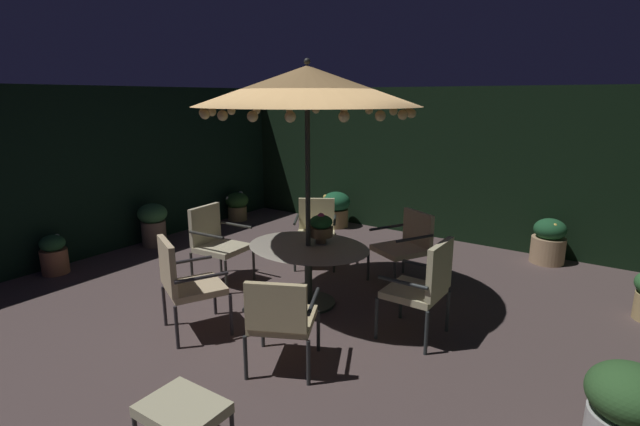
# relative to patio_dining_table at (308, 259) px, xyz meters

# --- Properties ---
(ground_plane) EXTENTS (7.99, 7.73, 0.02)m
(ground_plane) POSITION_rel_patio_dining_table_xyz_m (-0.08, -0.06, -0.58)
(ground_plane) COLOR brown
(hedge_backdrop_rear) EXTENTS (7.99, 0.30, 2.58)m
(hedge_backdrop_rear) POSITION_rel_patio_dining_table_xyz_m (-0.08, 3.65, 0.72)
(hedge_backdrop_rear) COLOR black
(hedge_backdrop_rear) RESTS_ON ground_plane
(hedge_backdrop_left) EXTENTS (0.30, 7.73, 2.58)m
(hedge_backdrop_left) POSITION_rel_patio_dining_table_xyz_m (-3.92, -0.06, 0.72)
(hedge_backdrop_left) COLOR black
(hedge_backdrop_left) RESTS_ON ground_plane
(patio_dining_table) EXTENTS (1.49, 1.21, 0.73)m
(patio_dining_table) POSITION_rel_patio_dining_table_xyz_m (0.00, 0.00, 0.00)
(patio_dining_table) COLOR #29322B
(patio_dining_table) RESTS_ON ground_plane
(patio_umbrella) EXTENTS (2.48, 2.48, 2.82)m
(patio_umbrella) POSITION_rel_patio_dining_table_xyz_m (0.00, 0.00, 1.96)
(patio_umbrella) COLOR #2C2F2C
(patio_umbrella) RESTS_ON ground_plane
(centerpiece_planter) EXTENTS (0.28, 0.28, 0.36)m
(centerpiece_planter) POSITION_rel_patio_dining_table_xyz_m (0.06, 0.18, 0.36)
(centerpiece_planter) COLOR #88674A
(centerpiece_planter) RESTS_ON patio_dining_table
(patio_chair_north) EXTENTS (0.79, 0.79, 0.91)m
(patio_chair_north) POSITION_rel_patio_dining_table_xyz_m (0.63, -1.28, -0.03)
(patio_chair_north) COLOR #2B2D2E
(patio_chair_north) RESTS_ON ground_plane
(patio_chair_northeast) EXTENTS (0.58, 0.61, 1.05)m
(patio_chair_northeast) POSITION_rel_patio_dining_table_xyz_m (1.44, -0.01, 0.03)
(patio_chair_northeast) COLOR #2B3133
(patio_chair_northeast) RESTS_ON ground_plane
(patio_chair_east) EXTENTS (0.83, 0.83, 0.95)m
(patio_chair_east) POSITION_rel_patio_dining_table_xyz_m (0.67, 1.27, -0.01)
(patio_chair_east) COLOR #2F3135
(patio_chair_east) RESTS_ON ground_plane
(patio_chair_southeast) EXTENTS (0.80, 0.80, 0.95)m
(patio_chair_southeast) POSITION_rel_patio_dining_table_xyz_m (-0.75, 1.23, -0.02)
(patio_chair_southeast) COLOR #2A312D
(patio_chair_southeast) RESTS_ON ground_plane
(patio_chair_south) EXTENTS (0.67, 0.63, 1.02)m
(patio_chair_south) POSITION_rel_patio_dining_table_xyz_m (-1.44, -0.11, 0.02)
(patio_chair_south) COLOR #2F302B
(patio_chair_south) RESTS_ON ground_plane
(patio_chair_southwest) EXTENTS (0.78, 0.78, 1.04)m
(patio_chair_southwest) POSITION_rel_patio_dining_table_xyz_m (-0.63, -1.30, 0.03)
(patio_chair_southwest) COLOR #2E2B2E
(patio_chair_southwest) RESTS_ON ground_plane
(ottoman_footrest) EXTENTS (0.56, 0.43, 0.42)m
(ottoman_footrest) POSITION_rel_patio_dining_table_xyz_m (0.77, -2.49, -0.21)
(ottoman_footrest) COLOR #2E3130
(ottoman_footrest) RESTS_ON ground_plane
(potted_plant_back_center) EXTENTS (0.45, 0.45, 0.56)m
(potted_plant_back_center) POSITION_rel_patio_dining_table_xyz_m (-3.50, 2.38, -0.26)
(potted_plant_back_center) COLOR olive
(potted_plant_back_center) RESTS_ON ground_plane
(potted_plant_back_right) EXTENTS (0.48, 0.48, 0.67)m
(potted_plant_back_right) POSITION_rel_patio_dining_table_xyz_m (2.09, 3.21, -0.23)
(potted_plant_back_right) COLOR tan
(potted_plant_back_right) RESTS_ON ground_plane
(potted_plant_right_near) EXTENTS (0.54, 0.54, 0.75)m
(potted_plant_right_near) POSITION_rel_patio_dining_table_xyz_m (3.23, -0.89, -0.17)
(potted_plant_right_near) COLOR silver
(potted_plant_right_near) RESTS_ON ground_plane
(potted_plant_back_left) EXTENTS (0.53, 0.53, 0.67)m
(potted_plant_back_left) POSITION_rel_patio_dining_table_xyz_m (-1.61, 3.10, -0.21)
(potted_plant_back_left) COLOR olive
(potted_plant_back_left) RESTS_ON ground_plane
(potted_plant_left_near) EXTENTS (0.47, 0.47, 0.71)m
(potted_plant_left_near) POSITION_rel_patio_dining_table_xyz_m (-3.46, 0.39, -0.18)
(potted_plant_left_near) COLOR #7B6453
(potted_plant_left_near) RESTS_ON ground_plane
(potted_plant_front_corner) EXTENTS (0.36, 0.36, 0.56)m
(potted_plant_front_corner) POSITION_rel_patio_dining_table_xyz_m (-3.52, -1.21, -0.29)
(potted_plant_front_corner) COLOR #A66947
(potted_plant_front_corner) RESTS_ON ground_plane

